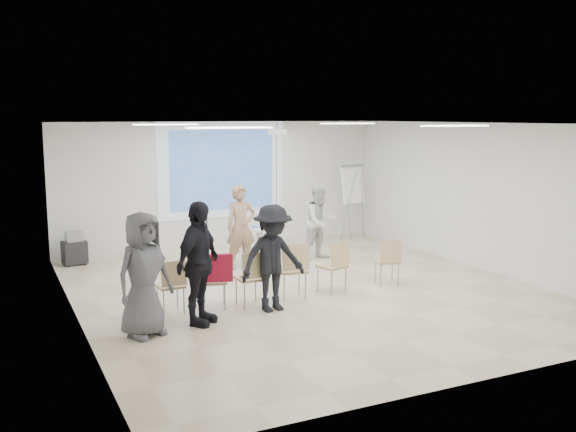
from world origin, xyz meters
name	(u,v)px	position (x,y,z in m)	size (l,w,h in m)	color
floor	(307,293)	(0.00, 0.00, -0.05)	(8.00, 9.00, 0.10)	beige
ceiling	(308,121)	(0.00, 0.00, 3.05)	(8.00, 9.00, 0.10)	white
wall_back	(222,184)	(0.00, 4.55, 1.50)	(8.00, 0.10, 3.00)	silver
wall_left	(70,225)	(-4.05, 0.00, 1.50)	(0.10, 9.00, 3.00)	silver
wall_right	(483,196)	(4.05, 0.00, 1.50)	(0.10, 9.00, 3.00)	silver
projection_halo	(222,170)	(0.00, 4.49, 1.85)	(3.20, 0.01, 2.30)	silver
projection_image	(223,170)	(0.00, 4.47, 1.85)	(2.60, 0.01, 1.90)	#3365B0
pedestal_table	(260,244)	(0.00, 2.20, 0.46)	(0.78, 0.78, 0.83)	white
player_left	(241,222)	(-0.47, 2.08, 0.98)	(0.72, 0.49, 1.97)	tan
player_right	(320,218)	(1.44, 2.19, 0.92)	(0.89, 0.71, 1.85)	silver
controller_left	(244,204)	(-0.29, 2.33, 1.30)	(0.04, 0.12, 0.04)	white
controller_right	(308,202)	(1.26, 2.44, 1.25)	(0.04, 0.13, 0.04)	white
chair_far_left	(172,282)	(-2.59, -0.33, 0.52)	(0.43, 0.46, 0.88)	tan
chair_left_mid	(214,278)	(-1.90, -0.38, 0.53)	(0.53, 0.55, 0.89)	tan
chair_left_inner	(252,274)	(-1.29, -0.54, 0.55)	(0.45, 0.48, 0.94)	tan
chair_center	(293,266)	(-0.50, -0.46, 0.59)	(0.54, 0.57, 1.00)	tan
chair_right_inner	(335,262)	(0.37, -0.37, 0.55)	(0.54, 0.57, 0.94)	tan
chair_right_far	(388,258)	(1.51, -0.37, 0.53)	(0.52, 0.54, 0.89)	tan
red_jacket	(218,268)	(-1.87, -0.53, 0.72)	(0.47, 0.11, 0.45)	maroon
laptop	(249,276)	(-1.29, -0.44, 0.50)	(0.34, 0.25, 0.03)	black
audience_left	(198,255)	(-2.35, -1.02, 1.08)	(1.26, 0.75, 2.16)	black
audience_mid	(273,251)	(-1.06, -0.86, 0.99)	(1.27, 0.70, 1.97)	black
audience_outer	(143,267)	(-3.21, -1.18, 1.01)	(0.99, 0.65, 2.03)	#59595E
flipchart_easel	(352,185)	(3.20, 3.76, 1.42)	(0.82, 0.63, 1.92)	gray
av_cart	(74,249)	(-3.55, 3.92, 0.33)	(0.53, 0.45, 0.71)	black
ceiling_projector	(278,139)	(0.10, 1.49, 2.69)	(0.30, 0.25, 3.00)	white
fluor_panel_nw	(166,125)	(-2.00, 2.00, 2.97)	(1.20, 0.30, 0.02)	white
fluor_panel_ne	(348,123)	(2.00, 2.00, 2.97)	(1.20, 0.30, 0.02)	white
fluor_panel_sw	(230,128)	(-2.00, -1.50, 2.97)	(1.20, 0.30, 0.02)	white
fluor_panel_se	(455,126)	(2.00, -1.50, 2.97)	(1.20, 0.30, 0.02)	white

